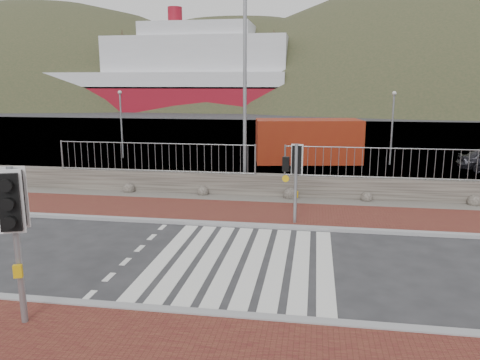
% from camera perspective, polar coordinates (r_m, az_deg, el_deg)
% --- Properties ---
extents(ground, '(220.00, 220.00, 0.00)m').
position_cam_1_polar(ground, '(12.32, 0.32, -9.92)').
color(ground, '#28282B').
rests_on(ground, ground).
extents(sidewalk_far, '(40.00, 3.00, 0.08)m').
position_cam_1_polar(sidewalk_far, '(16.54, 2.72, -4.10)').
color(sidewalk_far, brown).
rests_on(sidewalk_far, ground).
extents(kerb_near, '(40.00, 0.25, 0.12)m').
position_cam_1_polar(kerb_near, '(9.61, -2.53, -16.15)').
color(kerb_near, gray).
rests_on(kerb_near, ground).
extents(kerb_far, '(40.00, 0.25, 0.12)m').
position_cam_1_polar(kerb_far, '(15.11, 2.08, -5.59)').
color(kerb_far, gray).
rests_on(kerb_far, ground).
extents(zebra_crossing, '(4.62, 5.60, 0.01)m').
position_cam_1_polar(zebra_crossing, '(12.32, 0.32, -9.89)').
color(zebra_crossing, silver).
rests_on(zebra_crossing, ground).
extents(gravel_strip, '(40.00, 1.50, 0.06)m').
position_cam_1_polar(gravel_strip, '(18.46, 3.42, -2.46)').
color(gravel_strip, '#59544C').
rests_on(gravel_strip, ground).
extents(stone_wall, '(40.00, 0.60, 0.90)m').
position_cam_1_polar(stone_wall, '(19.14, 3.68, -0.66)').
color(stone_wall, '#433D37').
rests_on(stone_wall, ground).
extents(railing, '(18.07, 0.07, 1.22)m').
position_cam_1_polar(railing, '(18.75, 3.69, 3.34)').
color(railing, gray).
rests_on(railing, stone_wall).
extents(quay, '(120.00, 40.00, 0.50)m').
position_cam_1_polar(quay, '(39.52, 6.56, 5.03)').
color(quay, '#4C4C4F').
rests_on(quay, ground).
extents(water, '(220.00, 50.00, 0.05)m').
position_cam_1_polar(water, '(74.38, 7.85, 8.09)').
color(water, '#3F4C54').
rests_on(water, ground).
extents(ferry, '(50.00, 16.00, 20.00)m').
position_cam_1_polar(ferry, '(83.51, -9.51, 12.11)').
color(ferry, maroon).
rests_on(ferry, ground).
extents(hills_backdrop, '(254.00, 90.00, 100.00)m').
position_cam_1_polar(hills_backdrop, '(103.11, 11.60, -4.07)').
color(hills_backdrop, '#2F3721').
rests_on(hills_backdrop, ground).
extents(traffic_signal_near, '(0.51, 0.40, 3.09)m').
position_cam_1_polar(traffic_signal_near, '(9.45, -25.82, -3.67)').
color(traffic_signal_near, gray).
rests_on(traffic_signal_near, ground).
extents(traffic_signal_far, '(0.65, 0.30, 2.66)m').
position_cam_1_polar(traffic_signal_far, '(15.03, 6.71, 1.66)').
color(traffic_signal_far, gray).
rests_on(traffic_signal_far, ground).
extents(streetlight, '(1.82, 0.24, 8.58)m').
position_cam_1_polar(streetlight, '(19.62, 1.03, 12.54)').
color(streetlight, gray).
rests_on(streetlight, ground).
extents(shipping_container, '(6.32, 3.48, 2.49)m').
position_cam_1_polar(shipping_container, '(27.61, 8.27, 4.73)').
color(shipping_container, maroon).
rests_on(shipping_container, ground).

